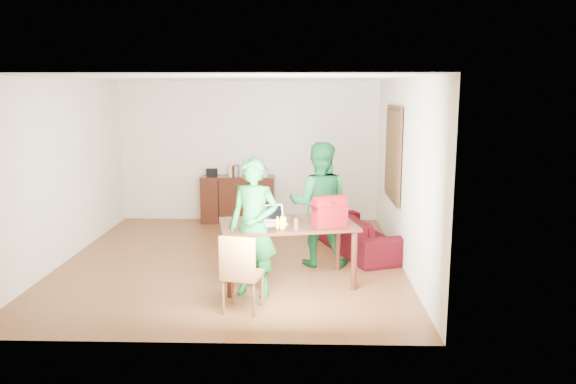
{
  "coord_description": "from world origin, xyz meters",
  "views": [
    {
      "loc": [
        1.07,
        -8.06,
        2.55
      ],
      "look_at": [
        0.85,
        -0.72,
        1.19
      ],
      "focal_mm": 35.0,
      "sensor_mm": 36.0,
      "label": 1
    }
  ],
  "objects_px": {
    "person_far": "(319,204)",
    "sofa": "(359,232)",
    "person_near": "(254,227)",
    "laptop": "(274,221)",
    "table": "(288,231)",
    "bottle": "(296,223)",
    "chair": "(242,288)",
    "red_bag": "(329,214)"
  },
  "relations": [
    {
      "from": "chair",
      "to": "laptop",
      "type": "height_order",
      "value": "laptop"
    },
    {
      "from": "table",
      "to": "red_bag",
      "type": "bearing_deg",
      "value": -23.65
    },
    {
      "from": "person_far",
      "to": "bottle",
      "type": "distance_m",
      "value": 1.2
    },
    {
      "from": "red_bag",
      "to": "sofa",
      "type": "xyz_separation_m",
      "value": [
        0.56,
        1.68,
        -0.67
      ]
    },
    {
      "from": "table",
      "to": "chair",
      "type": "bearing_deg",
      "value": -128.05
    },
    {
      "from": "chair",
      "to": "laptop",
      "type": "bearing_deg",
      "value": 82.83
    },
    {
      "from": "person_near",
      "to": "red_bag",
      "type": "bearing_deg",
      "value": 35.22
    },
    {
      "from": "table",
      "to": "sofa",
      "type": "distance_m",
      "value": 1.95
    },
    {
      "from": "table",
      "to": "person_near",
      "type": "bearing_deg",
      "value": -143.75
    },
    {
      "from": "chair",
      "to": "laptop",
      "type": "xyz_separation_m",
      "value": [
        0.32,
        0.93,
        0.59
      ]
    },
    {
      "from": "chair",
      "to": "person_near",
      "type": "xyz_separation_m",
      "value": [
        0.09,
        0.54,
        0.59
      ]
    },
    {
      "from": "laptop",
      "to": "red_bag",
      "type": "bearing_deg",
      "value": -21.29
    },
    {
      "from": "red_bag",
      "to": "sofa",
      "type": "height_order",
      "value": "red_bag"
    },
    {
      "from": "red_bag",
      "to": "chair",
      "type": "bearing_deg",
      "value": -160.53
    },
    {
      "from": "laptop",
      "to": "sofa",
      "type": "height_order",
      "value": "laptop"
    },
    {
      "from": "chair",
      "to": "table",
      "type": "bearing_deg",
      "value": 74.87
    },
    {
      "from": "table",
      "to": "laptop",
      "type": "relative_size",
      "value": 5.16
    },
    {
      "from": "table",
      "to": "bottle",
      "type": "height_order",
      "value": "bottle"
    },
    {
      "from": "red_bag",
      "to": "table",
      "type": "bearing_deg",
      "value": 147.22
    },
    {
      "from": "laptop",
      "to": "chair",
      "type": "bearing_deg",
      "value": -124.83
    },
    {
      "from": "laptop",
      "to": "bottle",
      "type": "height_order",
      "value": "laptop"
    },
    {
      "from": "table",
      "to": "person_near",
      "type": "xyz_separation_m",
      "value": [
        -0.41,
        -0.44,
        0.15
      ]
    },
    {
      "from": "laptop",
      "to": "red_bag",
      "type": "height_order",
      "value": "red_bag"
    },
    {
      "from": "chair",
      "to": "person_far",
      "type": "height_order",
      "value": "person_far"
    },
    {
      "from": "person_far",
      "to": "laptop",
      "type": "distance_m",
      "value": 1.06
    },
    {
      "from": "person_far",
      "to": "sofa",
      "type": "height_order",
      "value": "person_far"
    },
    {
      "from": "person_far",
      "to": "sofa",
      "type": "bearing_deg",
      "value": -127.89
    },
    {
      "from": "table",
      "to": "red_bag",
      "type": "relative_size",
      "value": 4.56
    },
    {
      "from": "sofa",
      "to": "laptop",
      "type": "bearing_deg",
      "value": 121.69
    },
    {
      "from": "laptop",
      "to": "table",
      "type": "bearing_deg",
      "value": 0.19
    },
    {
      "from": "person_far",
      "to": "laptop",
      "type": "xyz_separation_m",
      "value": [
        -0.61,
        -0.87,
        -0.04
      ]
    },
    {
      "from": "red_bag",
      "to": "person_far",
      "type": "bearing_deg",
      "value": 75.97
    },
    {
      "from": "person_near",
      "to": "sofa",
      "type": "xyz_separation_m",
      "value": [
        1.5,
        2.01,
        -0.56
      ]
    },
    {
      "from": "person_near",
      "to": "laptop",
      "type": "height_order",
      "value": "person_near"
    },
    {
      "from": "table",
      "to": "person_far",
      "type": "bearing_deg",
      "value": 50.7
    },
    {
      "from": "person_near",
      "to": "bottle",
      "type": "height_order",
      "value": "person_near"
    },
    {
      "from": "chair",
      "to": "red_bag",
      "type": "relative_size",
      "value": 2.24
    },
    {
      "from": "sofa",
      "to": "person_far",
      "type": "bearing_deg",
      "value": 118.39
    },
    {
      "from": "sofa",
      "to": "bottle",
      "type": "bearing_deg",
      "value": 132.77
    },
    {
      "from": "table",
      "to": "bottle",
      "type": "distance_m",
      "value": 0.41
    },
    {
      "from": "table",
      "to": "person_near",
      "type": "height_order",
      "value": "person_near"
    },
    {
      "from": "bottle",
      "to": "sofa",
      "type": "distance_m",
      "value": 2.23
    }
  ]
}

